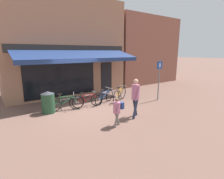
# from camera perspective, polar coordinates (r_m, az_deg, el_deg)

# --- Properties ---
(ground_plane) EXTENTS (160.00, 160.00, 0.00)m
(ground_plane) POSITION_cam_1_polar(r_m,az_deg,el_deg) (8.98, -8.28, -6.46)
(ground_plane) COLOR brown
(shop_front) EXTENTS (8.01, 4.82, 6.33)m
(shop_front) POSITION_cam_1_polar(r_m,az_deg,el_deg) (12.72, -15.13, 13.19)
(shop_front) COLOR #9E7056
(shop_front) RESTS_ON ground_plane
(neighbour_building) EXTENTS (6.70, 4.00, 5.85)m
(neighbour_building) POSITION_cam_1_polar(r_m,az_deg,el_deg) (17.34, 8.80, 12.36)
(neighbour_building) COLOR #8E5647
(neighbour_building) RESTS_ON ground_plane
(bike_rack_rail) EXTENTS (3.77, 0.04, 0.57)m
(bike_rack_rail) POSITION_cam_1_polar(r_m,az_deg,el_deg) (9.64, -6.11, -2.11)
(bike_rack_rail) COLOR #47494F
(bike_rack_rail) RESTS_ON ground_plane
(bicycle_green) EXTENTS (1.69, 0.70, 0.86)m
(bicycle_green) POSITION_cam_1_polar(r_m,az_deg,el_deg) (8.97, -14.94, -4.19)
(bicycle_green) COLOR black
(bicycle_green) RESTS_ON ground_plane
(bicycle_red) EXTENTS (1.68, 0.52, 0.81)m
(bicycle_red) POSITION_cam_1_polar(r_m,az_deg,el_deg) (9.29, -8.07, -3.50)
(bicycle_red) COLOR black
(bicycle_red) RESTS_ON ground_plane
(bicycle_blue) EXTENTS (1.65, 0.75, 0.85)m
(bicycle_blue) POSITION_cam_1_polar(r_m,az_deg,el_deg) (9.84, -2.50, -2.38)
(bicycle_blue) COLOR black
(bicycle_blue) RESTS_ON ground_plane
(bicycle_orange) EXTENTS (1.58, 0.87, 0.88)m
(bicycle_orange) POSITION_cam_1_polar(r_m,az_deg,el_deg) (10.31, 2.53, -1.60)
(bicycle_orange) COLOR black
(bicycle_orange) RESTS_ON ground_plane
(pedestrian_adult) EXTENTS (0.56, 0.63, 1.73)m
(pedestrian_adult) POSITION_cam_1_polar(r_m,az_deg,el_deg) (7.67, 7.69, -1.50)
(pedestrian_adult) COLOR #282D47
(pedestrian_adult) RESTS_ON ground_plane
(pedestrian_child) EXTENTS (0.48, 0.45, 1.15)m
(pedestrian_child) POSITION_cam_1_polar(r_m,az_deg,el_deg) (6.78, 1.78, -6.29)
(pedestrian_child) COLOR slate
(pedestrian_child) RESTS_ON ground_plane
(litter_bin) EXTENTS (0.62, 0.62, 1.05)m
(litter_bin) POSITION_cam_1_polar(r_m,az_deg,el_deg) (8.82, -20.12, -3.86)
(litter_bin) COLOR #23472D
(litter_bin) RESTS_ON ground_plane
(parking_sign) EXTENTS (0.44, 0.07, 2.38)m
(parking_sign) POSITION_cam_1_polar(r_m,az_deg,el_deg) (10.66, 15.09, 4.28)
(parking_sign) COLOR slate
(parking_sign) RESTS_ON ground_plane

